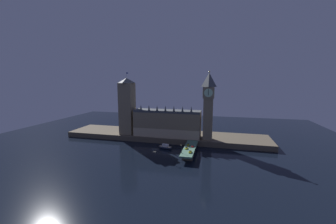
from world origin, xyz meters
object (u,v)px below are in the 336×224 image
(car_northbound_lead, at_px, (188,145))
(car_northbound_trail, at_px, (186,148))
(car_southbound_lead, at_px, (190,152))
(boat_upstream, at_px, (165,147))
(pedestrian_near_rail, at_px, (181,152))
(street_lamp_near, at_px, (181,148))
(car_southbound_trail, at_px, (193,146))
(clock_tower, at_px, (208,104))
(victoria_tower, at_px, (127,106))

(car_northbound_lead, height_order, car_northbound_trail, car_northbound_lead)
(car_southbound_lead, distance_m, boat_upstream, 34.10)
(car_northbound_trail, distance_m, pedestrian_near_rail, 11.80)
(car_northbound_lead, relative_size, street_lamp_near, 0.62)
(car_southbound_trail, bearing_deg, clock_tower, 68.66)
(boat_upstream, bearing_deg, car_northbound_trail, -29.68)
(pedestrian_near_rail, height_order, street_lamp_near, street_lamp_near)
(victoria_tower, relative_size, car_northbound_lead, 15.92)
(victoria_tower, bearing_deg, car_northbound_lead, -21.28)
(victoria_tower, xyz_separation_m, pedestrian_near_rail, (69.52, -49.36, -29.27))
(car_southbound_trail, bearing_deg, street_lamp_near, -112.30)
(clock_tower, relative_size, victoria_tower, 1.00)
(car_northbound_lead, distance_m, pedestrian_near_rail, 21.53)
(car_southbound_trail, xyz_separation_m, street_lamp_near, (-7.01, -17.09, 3.58))
(clock_tower, bearing_deg, victoria_tower, 178.20)
(pedestrian_near_rail, bearing_deg, car_northbound_lead, 84.13)
(victoria_tower, height_order, car_northbound_lead, victoria_tower)
(car_southbound_trail, bearing_deg, victoria_tower, 157.63)
(car_northbound_lead, relative_size, car_northbound_trail, 0.98)
(car_southbound_lead, xyz_separation_m, street_lamp_near, (-7.01, -2.14, 3.53))
(clock_tower, height_order, car_southbound_lead, clock_tower)
(pedestrian_near_rail, bearing_deg, car_southbound_trail, 69.86)
(car_northbound_trail, bearing_deg, car_southbound_trail, 55.60)
(victoria_tower, relative_size, boat_upstream, 4.81)
(street_lamp_near, bearing_deg, pedestrian_near_rail, -66.72)
(car_northbound_trail, relative_size, car_southbound_lead, 0.98)
(car_southbound_trail, distance_m, street_lamp_near, 18.82)
(car_northbound_trail, bearing_deg, pedestrian_near_rail, -100.77)
(street_lamp_near, bearing_deg, car_northbound_trail, 76.27)
(clock_tower, height_order, street_lamp_near, clock_tower)
(victoria_tower, bearing_deg, clock_tower, -1.80)
(car_northbound_lead, bearing_deg, boat_upstream, 173.03)
(pedestrian_near_rail, bearing_deg, clock_tower, 69.12)
(clock_tower, relative_size, boat_upstream, 4.83)
(car_southbound_lead, relative_size, boat_upstream, 0.32)
(car_southbound_trail, height_order, boat_upstream, car_southbound_trail)
(pedestrian_near_rail, bearing_deg, car_southbound_lead, 24.91)
(car_southbound_lead, height_order, street_lamp_near, street_lamp_near)
(victoria_tower, distance_m, street_lamp_near, 88.28)
(car_northbound_trail, distance_m, car_southbound_lead, 9.59)
(clock_tower, xyz_separation_m, car_northbound_trail, (-15.58, -35.03, -34.54))
(clock_tower, xyz_separation_m, car_southbound_lead, (-11.17, -43.54, -34.45))
(car_southbound_trail, xyz_separation_m, pedestrian_near_rail, (-6.61, -18.02, 0.21))
(car_southbound_lead, relative_size, car_southbound_trail, 1.15)
(victoria_tower, height_order, car_southbound_trail, victoria_tower)
(street_lamp_near, bearing_deg, car_southbound_lead, 16.98)
(car_southbound_lead, distance_m, pedestrian_near_rail, 7.29)
(car_northbound_lead, relative_size, boat_upstream, 0.30)
(car_northbound_lead, bearing_deg, car_northbound_trail, -90.00)
(car_southbound_lead, bearing_deg, pedestrian_near_rail, -155.09)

